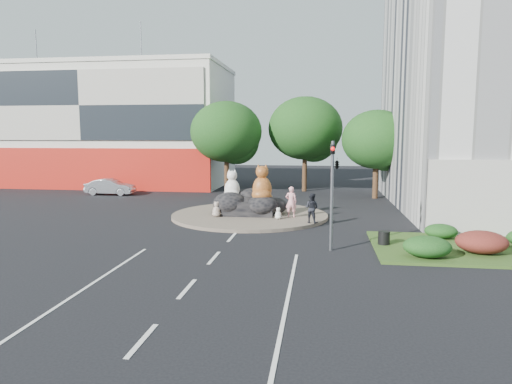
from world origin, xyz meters
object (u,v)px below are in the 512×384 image
cat_tabby (262,182)px  kitten_white (278,213)px  pedestrian_pink (291,202)px  kitten_calico (217,209)px  parked_car (110,187)px  cat_white (232,184)px  pedestrian_dark (312,208)px  litter_bin (384,238)px

cat_tabby → kitten_white: cat_tabby is taller
cat_tabby → pedestrian_pink: size_ratio=1.23×
kitten_calico → parked_car: parked_car is taller
cat_white → cat_tabby: 2.17m
kitten_calico → pedestrian_pink: size_ratio=0.51×
kitten_calico → pedestrian_dark: pedestrian_dark is taller
pedestrian_pink → pedestrian_dark: pedestrian_pink is taller
cat_tabby → pedestrian_pink: 2.24m
pedestrian_pink → litter_bin: bearing=126.1°
cat_tabby → parked_car: 17.42m
kitten_white → pedestrian_dark: pedestrian_dark is taller
cat_white → cat_tabby: cat_tabby is taller
cat_tabby → kitten_white: bearing=-46.5°
cat_tabby → kitten_white: 2.40m
cat_white → kitten_white: bearing=-27.8°
kitten_calico → parked_car: size_ratio=0.23×
kitten_white → parked_car: bearing=132.1°
cat_white → litter_bin: 11.46m
kitten_calico → litter_bin: size_ratio=1.58×
cat_tabby → litter_bin: (6.66, -6.60, -1.84)m
cat_white → pedestrian_pink: 4.20m
kitten_white → cat_white: bearing=135.0°
cat_tabby → pedestrian_dark: size_ratio=1.36×
kitten_calico → kitten_white: (3.88, -0.26, -0.12)m
kitten_white → litter_bin: (5.51, -5.36, -0.14)m
kitten_white → parked_car: parked_car is taller
kitten_white → pedestrian_dark: (2.01, -0.93, 0.50)m
kitten_calico → pedestrian_dark: (5.89, -1.19, 0.37)m
kitten_calico → pedestrian_dark: bearing=-4.7°
pedestrian_pink → parked_car: size_ratio=0.45×
kitten_calico → pedestrian_pink: bearing=12.5°
kitten_calico → kitten_white: size_ratio=1.34×
cat_white → kitten_white: size_ratio=2.65×
cat_tabby → kitten_calico: 3.31m
cat_tabby → kitten_white: (1.15, -1.24, -1.71)m
kitten_calico → litter_bin: bearing=-24.1°
litter_bin → kitten_calico: bearing=149.1°
litter_bin → pedestrian_dark: bearing=128.3°
cat_white → cat_tabby: bearing=-14.9°
pedestrian_pink → parked_car: (-16.53, 9.80, -0.45)m
pedestrian_dark → parked_car: size_ratio=0.40×
kitten_white → pedestrian_pink: bearing=30.7°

